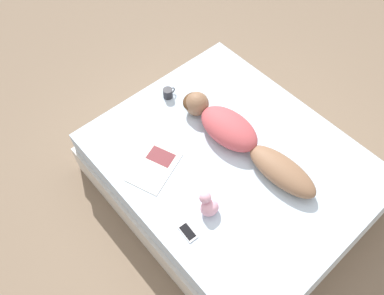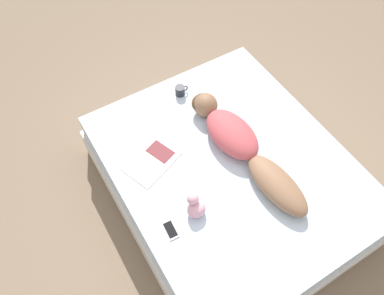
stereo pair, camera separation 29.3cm
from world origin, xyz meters
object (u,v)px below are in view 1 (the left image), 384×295
(person, at_px, (239,137))
(open_magazine, at_px, (154,166))
(coffee_mug, at_px, (168,93))
(cell_phone, at_px, (188,232))

(person, height_order, open_magazine, person)
(coffee_mug, bearing_deg, open_magazine, -137.98)
(open_magazine, xyz_separation_m, coffee_mug, (0.54, 0.49, 0.04))
(person, relative_size, cell_phone, 8.64)
(open_magazine, xyz_separation_m, cell_phone, (-0.16, -0.57, 0.00))
(coffee_mug, relative_size, cell_phone, 0.79)
(person, distance_m, coffee_mug, 0.77)
(open_magazine, distance_m, coffee_mug, 0.73)
(person, relative_size, coffee_mug, 10.95)
(coffee_mug, height_order, cell_phone, coffee_mug)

